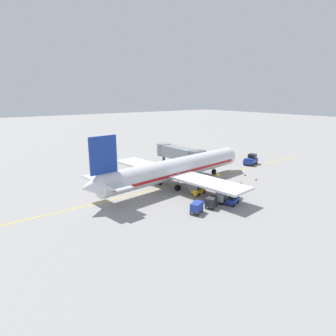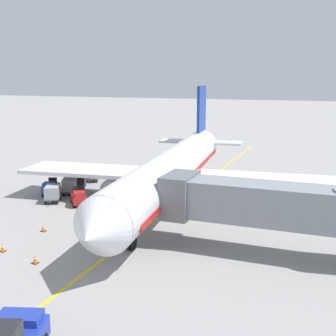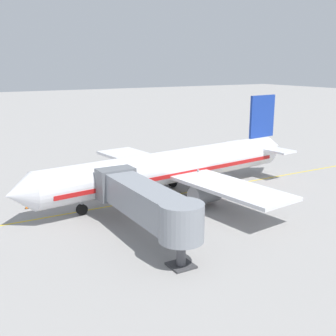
# 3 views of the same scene
# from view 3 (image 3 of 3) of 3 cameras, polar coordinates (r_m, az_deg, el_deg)

# --- Properties ---
(ground_plane) EXTENTS (400.00, 400.00, 0.00)m
(ground_plane) POSITION_cam_3_polar(r_m,az_deg,el_deg) (47.94, -0.68, -3.89)
(ground_plane) COLOR gray
(gate_lead_in_line) EXTENTS (0.24, 80.00, 0.01)m
(gate_lead_in_line) POSITION_cam_3_polar(r_m,az_deg,el_deg) (47.94, -0.68, -3.88)
(gate_lead_in_line) COLOR gold
(gate_lead_in_line) RESTS_ON ground
(parked_airliner) EXTENTS (30.40, 37.34, 10.63)m
(parked_airliner) POSITION_cam_3_polar(r_m,az_deg,el_deg) (48.08, 0.72, 0.11)
(parked_airliner) COLOR silver
(parked_airliner) RESTS_ON ground
(jet_bridge) EXTENTS (14.46, 3.50, 4.98)m
(jet_bridge) POSITION_cam_3_polar(r_m,az_deg,el_deg) (35.45, -3.05, -4.51)
(jet_bridge) COLOR gray
(jet_bridge) RESTS_ON ground
(baggage_tug_lead) EXTENTS (1.95, 2.75, 1.62)m
(baggage_tug_lead) POSITION_cam_3_polar(r_m,az_deg,el_deg) (58.96, -6.70, 0.13)
(baggage_tug_lead) COLOR #1E339E
(baggage_tug_lead) RESTS_ON ground
(baggage_tug_trailing) EXTENTS (2.51, 2.70, 1.62)m
(baggage_tug_trailing) POSITION_cam_3_polar(r_m,az_deg,el_deg) (54.05, -6.77, -1.14)
(baggage_tug_trailing) COLOR #B21E1E
(baggage_tug_trailing) RESTS_ON ground
(baggage_tug_spare) EXTENTS (1.82, 2.72, 1.62)m
(baggage_tug_spare) POSITION_cam_3_polar(r_m,az_deg,el_deg) (53.69, -2.86, -1.16)
(baggage_tug_spare) COLOR gold
(baggage_tug_spare) RESTS_ON ground
(baggage_cart_front) EXTENTS (2.12, 2.91, 1.58)m
(baggage_cart_front) POSITION_cam_3_polar(r_m,az_deg,el_deg) (56.54, -7.94, -0.26)
(baggage_cart_front) COLOR #4C4C51
(baggage_cart_front) RESTS_ON ground
(baggage_cart_second_in_train) EXTENTS (2.12, 2.91, 1.58)m
(baggage_cart_second_in_train) POSITION_cam_3_polar(r_m,az_deg,el_deg) (57.94, -5.18, 0.16)
(baggage_cart_second_in_train) COLOR #4C4C51
(baggage_cart_second_in_train) RESTS_ON ground
(baggage_cart_third_in_train) EXTENTS (2.12, 2.91, 1.58)m
(baggage_cart_third_in_train) POSITION_cam_3_polar(r_m,az_deg,el_deg) (59.48, -3.11, 0.56)
(baggage_cart_third_in_train) COLOR #4C4C51
(baggage_cart_third_in_train) RESTS_ON ground
(baggage_cart_tail_end) EXTENTS (2.12, 2.91, 1.58)m
(baggage_cart_tail_end) POSITION_cam_3_polar(r_m,az_deg,el_deg) (61.21, -0.57, 0.96)
(baggage_cart_tail_end) COLOR #4C4C51
(baggage_cart_tail_end) RESTS_ON ground
(ground_crew_wing_walker) EXTENTS (0.29, 0.73, 1.69)m
(ground_crew_wing_walker) POSITION_cam_3_polar(r_m,az_deg,el_deg) (47.50, -9.66, -3.05)
(ground_crew_wing_walker) COLOR #232328
(ground_crew_wing_walker) RESTS_ON ground
(ground_crew_loader) EXTENTS (0.66, 0.47, 1.69)m
(ground_crew_loader) POSITION_cam_3_polar(r_m,az_deg,el_deg) (56.58, -1.36, -0.11)
(ground_crew_loader) COLOR #232328
(ground_crew_loader) RESTS_ON ground
(safety_cone_nose_left) EXTENTS (0.36, 0.36, 0.59)m
(safety_cone_nose_left) POSITION_cam_3_polar(r_m,az_deg,el_deg) (50.58, -13.54, -2.99)
(safety_cone_nose_left) COLOR black
(safety_cone_nose_left) RESTS_ON ground
(safety_cone_nose_right) EXTENTS (0.36, 0.36, 0.59)m
(safety_cone_nose_right) POSITION_cam_3_polar(r_m,az_deg,el_deg) (49.69, -18.38, -3.62)
(safety_cone_nose_right) COLOR black
(safety_cone_nose_right) RESTS_ON ground
(safety_cone_wing_tip) EXTENTS (0.36, 0.36, 0.59)m
(safety_cone_wing_tip) POSITION_cam_3_polar(r_m,az_deg,el_deg) (46.43, -18.49, -4.85)
(safety_cone_wing_tip) COLOR black
(safety_cone_wing_tip) RESTS_ON ground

